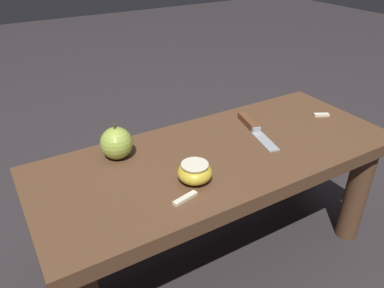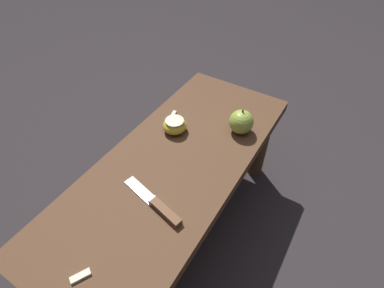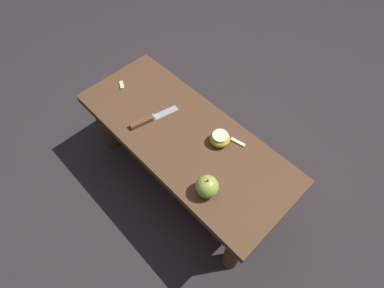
{
  "view_description": "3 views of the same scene",
  "coord_description": "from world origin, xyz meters",
  "px_view_note": "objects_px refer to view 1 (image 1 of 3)",
  "views": [
    {
      "loc": [
        0.51,
        0.71,
        0.92
      ],
      "look_at": [
        0.07,
        -0.03,
        0.43
      ],
      "focal_mm": 35.0,
      "sensor_mm": 36.0,
      "label": 1
    },
    {
      "loc": [
        -0.51,
        -0.38,
        1.11
      ],
      "look_at": [
        0.07,
        -0.03,
        0.43
      ],
      "focal_mm": 28.0,
      "sensor_mm": 36.0,
      "label": 2
    },
    {
      "loc": [
        0.54,
        -0.48,
        1.42
      ],
      "look_at": [
        0.07,
        -0.03,
        0.43
      ],
      "focal_mm": 28.0,
      "sensor_mm": 36.0,
      "label": 3
    }
  ],
  "objects_px": {
    "wooden_bench": "(219,176)",
    "apple_cut": "(195,172)",
    "knife": "(252,126)",
    "apple_whole": "(116,143)"
  },
  "relations": [
    {
      "from": "wooden_bench",
      "to": "apple_cut",
      "type": "xyz_separation_m",
      "value": [
        0.13,
        0.08,
        0.1
      ]
    },
    {
      "from": "knife",
      "to": "apple_cut",
      "type": "distance_m",
      "value": 0.32
    },
    {
      "from": "knife",
      "to": "wooden_bench",
      "type": "bearing_deg",
      "value": -55.36
    },
    {
      "from": "apple_cut",
      "to": "knife",
      "type": "bearing_deg",
      "value": -153.81
    },
    {
      "from": "wooden_bench",
      "to": "apple_cut",
      "type": "distance_m",
      "value": 0.18
    },
    {
      "from": "wooden_bench",
      "to": "apple_cut",
      "type": "bearing_deg",
      "value": 31.63
    },
    {
      "from": "apple_whole",
      "to": "apple_cut",
      "type": "height_order",
      "value": "apple_whole"
    },
    {
      "from": "wooden_bench",
      "to": "apple_cut",
      "type": "height_order",
      "value": "apple_cut"
    },
    {
      "from": "apple_whole",
      "to": "apple_cut",
      "type": "relative_size",
      "value": 1.15
    },
    {
      "from": "apple_whole",
      "to": "wooden_bench",
      "type": "bearing_deg",
      "value": 154.64
    }
  ]
}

